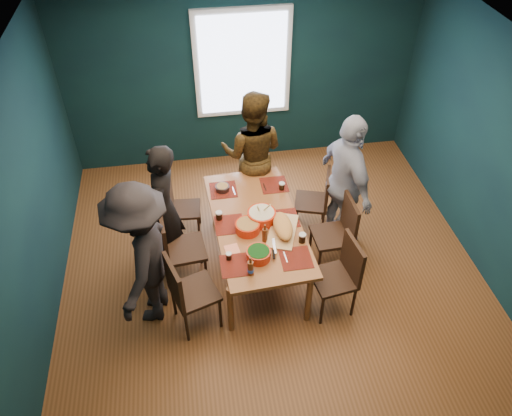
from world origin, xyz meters
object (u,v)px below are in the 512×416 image
at_px(chair_right_mid, 340,229).
at_px(chair_right_near, 342,271).
at_px(bowl_salad, 248,227).
at_px(bowl_herbs, 259,254).
at_px(chair_left_near, 186,289).
at_px(chair_right_far, 318,197).
at_px(chair_left_mid, 176,245).
at_px(chair_left_far, 178,205).
at_px(person_back, 252,153).
at_px(dining_table, 257,226).
at_px(person_far_left, 163,209).
at_px(person_right, 346,183).
at_px(cutting_board, 283,227).
at_px(bowl_dumpling, 262,216).
at_px(person_near_left, 142,256).

distance_m(chair_right_mid, chair_right_near, 0.66).
distance_m(bowl_salad, bowl_herbs, 0.43).
relative_size(chair_left_near, chair_right_far, 1.10).
bearing_deg(chair_left_mid, chair_left_near, -88.79).
bearing_deg(chair_right_near, bowl_herbs, 160.06).
bearing_deg(bowl_herbs, bowl_salad, 97.07).
bearing_deg(bowl_herbs, chair_left_far, 122.32).
bearing_deg(chair_left_far, bowl_salad, -43.66).
distance_m(person_back, bowl_herbs, 1.71).
xyz_separation_m(dining_table, chair_right_near, (0.81, -0.74, -0.10)).
relative_size(chair_left_far, bowl_salad, 2.97).
relative_size(person_far_left, person_right, 0.93).
distance_m(dining_table, cutting_board, 0.36).
distance_m(dining_table, chair_left_mid, 0.95).
bearing_deg(dining_table, chair_left_far, 137.17).
xyz_separation_m(bowl_herbs, cutting_board, (0.33, 0.35, 0.01)).
height_order(chair_right_mid, bowl_dumpling, bowl_dumpling).
bearing_deg(person_right, chair_left_near, 106.19).
height_order(chair_left_mid, bowl_salad, chair_left_mid).
relative_size(chair_left_near, bowl_dumpling, 3.05).
height_order(chair_left_mid, person_back, person_back).
xyz_separation_m(chair_left_near, bowl_dumpling, (0.92, 0.75, 0.22)).
bearing_deg(person_right, chair_left_mid, 89.16).
height_order(chair_right_far, bowl_dumpling, bowl_dumpling).
bearing_deg(chair_left_near, person_far_left, 81.64).
bearing_deg(chair_left_near, dining_table, 22.07).
distance_m(chair_right_near, person_back, 2.02).
bearing_deg(dining_table, bowl_dumpling, 4.21).
height_order(person_right, bowl_salad, person_right).
bearing_deg(dining_table, person_right, 11.92).
height_order(chair_right_far, chair_right_near, chair_right_near).
xyz_separation_m(person_far_left, person_near_left, (-0.22, -0.75, 0.05)).
distance_m(dining_table, bowl_salad, 0.22).
relative_size(person_near_left, bowl_herbs, 6.81).
distance_m(chair_right_mid, person_right, 0.56).
bearing_deg(person_back, dining_table, 100.75).
bearing_deg(person_near_left, chair_right_far, 130.15).
distance_m(chair_right_far, bowl_dumpling, 1.02).
xyz_separation_m(chair_left_far, chair_left_mid, (-0.06, -0.81, 0.11)).
height_order(chair_right_mid, bowl_herbs, chair_right_mid).
distance_m(chair_left_far, person_near_left, 1.34).
bearing_deg(dining_table, chair_right_mid, -9.37).
relative_size(chair_right_near, bowl_dumpling, 2.97).
bearing_deg(chair_left_near, chair_right_near, -18.38).
bearing_deg(chair_left_mid, bowl_dumpling, -0.44).
bearing_deg(person_back, person_far_left, 54.23).
distance_m(chair_left_mid, person_near_left, 0.60).
relative_size(dining_table, chair_left_far, 2.40).
relative_size(chair_left_far, chair_left_near, 0.83).
bearing_deg(person_near_left, chair_right_mid, 114.28).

